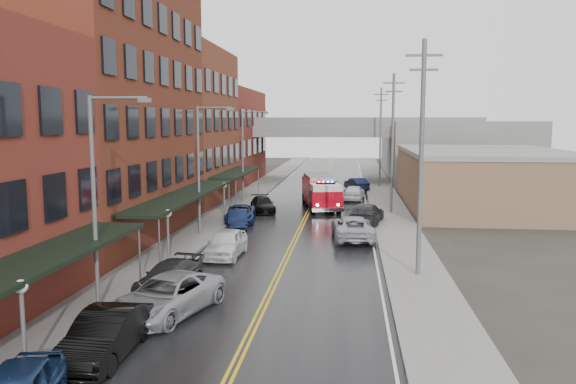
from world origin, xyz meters
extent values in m
cube|color=black|center=(0.00, 30.00, 0.01)|extent=(11.00, 160.00, 0.02)
cube|color=slate|center=(-7.30, 30.00, 0.07)|extent=(3.00, 160.00, 0.15)
cube|color=slate|center=(7.30, 30.00, 0.07)|extent=(3.00, 160.00, 0.15)
cube|color=gray|center=(-5.65, 30.00, 0.07)|extent=(0.30, 160.00, 0.15)
cube|color=gray|center=(5.65, 30.00, 0.07)|extent=(0.30, 160.00, 0.15)
cube|color=maroon|center=(-13.30, 23.00, 9.00)|extent=(9.00, 20.00, 18.00)
cube|color=brown|center=(-13.30, 40.50, 7.50)|extent=(9.00, 15.00, 15.00)
cube|color=maroon|center=(-13.30, 58.00, 6.00)|extent=(9.00, 20.00, 12.00)
cube|color=brown|center=(16.00, 40.00, 2.50)|extent=(14.00, 22.00, 5.00)
cube|color=slate|center=(18.00, 70.00, 4.00)|extent=(18.00, 30.00, 8.00)
cube|color=black|center=(-7.50, 4.00, 3.00)|extent=(2.60, 16.00, 0.18)
cylinder|color=slate|center=(-6.35, 11.60, 1.50)|extent=(0.10, 0.10, 3.00)
cube|color=black|center=(-7.50, 23.00, 3.00)|extent=(2.60, 18.00, 0.18)
cylinder|color=slate|center=(-6.35, 14.40, 1.50)|extent=(0.10, 0.10, 3.00)
cylinder|color=slate|center=(-6.35, 31.60, 1.50)|extent=(0.10, 0.10, 3.00)
cube|color=black|center=(-7.50, 40.50, 3.00)|extent=(2.60, 13.00, 0.18)
cylinder|color=slate|center=(-6.35, 34.40, 1.50)|extent=(0.10, 0.10, 3.00)
cylinder|color=slate|center=(-6.35, 46.60, 1.50)|extent=(0.10, 0.10, 3.00)
cylinder|color=#59595B|center=(-6.40, 2.00, 1.40)|extent=(0.14, 0.14, 2.80)
sphere|color=silver|center=(-6.40, 2.00, 2.90)|extent=(0.44, 0.44, 0.44)
cylinder|color=#59595B|center=(-6.40, 16.00, 1.40)|extent=(0.14, 0.14, 2.80)
sphere|color=silver|center=(-6.40, 16.00, 2.90)|extent=(0.44, 0.44, 0.44)
cylinder|color=#59595B|center=(-6.40, 30.00, 1.40)|extent=(0.14, 0.14, 2.80)
sphere|color=silver|center=(-6.40, 30.00, 2.90)|extent=(0.44, 0.44, 0.44)
cylinder|color=#59595B|center=(-6.80, 8.00, 4.50)|extent=(0.18, 0.18, 9.00)
cylinder|color=#59595B|center=(-5.60, 8.00, 8.90)|extent=(2.40, 0.12, 0.12)
cube|color=#59595B|center=(-4.50, 8.00, 8.80)|extent=(0.50, 0.22, 0.18)
cylinder|color=#59595B|center=(-6.80, 24.00, 4.50)|extent=(0.18, 0.18, 9.00)
cylinder|color=#59595B|center=(-5.60, 24.00, 8.90)|extent=(2.40, 0.12, 0.12)
cube|color=#59595B|center=(-4.50, 24.00, 8.80)|extent=(0.50, 0.22, 0.18)
cylinder|color=#59595B|center=(-6.80, 40.00, 4.50)|extent=(0.18, 0.18, 9.00)
cylinder|color=#59595B|center=(-5.60, 40.00, 8.90)|extent=(2.40, 0.12, 0.12)
cube|color=#59595B|center=(-4.50, 40.00, 8.80)|extent=(0.50, 0.22, 0.18)
cylinder|color=#59595B|center=(7.20, 15.00, 6.00)|extent=(0.24, 0.24, 12.00)
cube|color=#59595B|center=(7.20, 15.00, 11.20)|extent=(1.80, 0.12, 0.12)
cube|color=#59595B|center=(7.20, 15.00, 10.50)|extent=(1.40, 0.12, 0.12)
cylinder|color=#59595B|center=(7.20, 35.00, 6.00)|extent=(0.24, 0.24, 12.00)
cube|color=#59595B|center=(7.20, 35.00, 11.20)|extent=(1.80, 0.12, 0.12)
cube|color=#59595B|center=(7.20, 35.00, 10.50)|extent=(1.40, 0.12, 0.12)
cylinder|color=#59595B|center=(7.20, 55.00, 6.00)|extent=(0.24, 0.24, 12.00)
cube|color=#59595B|center=(7.20, 55.00, 11.20)|extent=(1.80, 0.12, 0.12)
cube|color=#59595B|center=(7.20, 55.00, 10.50)|extent=(1.40, 0.12, 0.12)
cube|color=slate|center=(0.00, 62.00, 6.75)|extent=(40.00, 10.00, 1.50)
cube|color=slate|center=(-11.00, 62.00, 3.00)|extent=(1.60, 8.00, 6.00)
cube|color=slate|center=(11.00, 62.00, 3.00)|extent=(1.60, 8.00, 6.00)
cube|color=#B10814|center=(0.76, 38.38, 1.62)|extent=(3.66, 6.13, 2.19)
cube|color=#B10814|center=(1.54, 34.39, 1.30)|extent=(3.08, 3.16, 1.56)
cube|color=silver|center=(1.54, 34.39, 2.35)|extent=(2.91, 2.93, 0.52)
cube|color=black|center=(1.50, 34.59, 1.62)|extent=(2.90, 2.14, 0.83)
cube|color=slate|center=(0.76, 38.38, 2.87)|extent=(3.32, 5.67, 0.31)
cube|color=black|center=(1.54, 34.39, 2.69)|extent=(1.69, 0.61, 0.15)
sphere|color=#FF0C0C|center=(0.98, 34.28, 2.77)|extent=(0.21, 0.21, 0.21)
sphere|color=#1933FF|center=(2.10, 34.50, 2.77)|extent=(0.21, 0.21, 0.21)
cylinder|color=black|center=(0.43, 34.06, 0.52)|extent=(1.09, 0.56, 1.04)
cylinder|color=black|center=(2.68, 34.50, 0.52)|extent=(1.09, 0.56, 1.04)
cylinder|color=black|center=(-0.27, 37.65, 0.52)|extent=(1.09, 0.56, 1.04)
cylinder|color=black|center=(1.98, 38.09, 0.52)|extent=(1.09, 0.56, 1.04)
cylinder|color=black|center=(-0.77, 40.20, 0.52)|extent=(1.09, 0.56, 1.04)
cylinder|color=black|center=(1.48, 40.64, 0.52)|extent=(1.09, 0.56, 1.04)
imported|color=black|center=(-4.49, 3.60, 0.81)|extent=(1.74, 4.91, 1.61)
imported|color=#94969B|center=(-3.78, 7.98, 0.81)|extent=(4.22, 6.33, 1.61)
imported|color=#262628|center=(-4.83, 11.30, 0.67)|extent=(2.69, 4.88, 1.34)
imported|color=white|center=(-3.60, 18.16, 0.81)|extent=(2.05, 4.81, 1.62)
imported|color=black|center=(-4.71, 27.20, 0.67)|extent=(2.17, 4.27, 1.34)
imported|color=navy|center=(-5.00, 29.54, 0.68)|extent=(2.84, 5.11, 1.35)
imported|color=black|center=(-4.03, 34.80, 0.68)|extent=(3.09, 5.00, 1.35)
imported|color=#A6A8AE|center=(3.88, 23.88, 0.81)|extent=(3.14, 6.03, 1.62)
imported|color=#262628|center=(4.92, 29.80, 0.81)|extent=(3.23, 5.93, 1.63)
imported|color=silver|center=(4.07, 43.18, 0.80)|extent=(2.39, 4.86, 1.59)
imported|color=black|center=(4.36, 51.53, 0.75)|extent=(3.03, 4.81, 1.50)
camera|label=1|loc=(3.68, -13.77, 7.95)|focal=35.00mm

